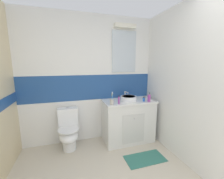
{
  "coord_description": "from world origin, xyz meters",
  "views": [
    {
      "loc": [
        -0.4,
        -0.4,
        1.56
      ],
      "look_at": [
        0.29,
        1.84,
        1.14
      ],
      "focal_mm": 22.68,
      "sensor_mm": 36.0,
      "label": 1
    }
  ],
  "objects_px": {
    "toothpaste_tube_upright": "(119,100)",
    "perfume_flask_small": "(144,99)",
    "toothbrush_cup": "(112,101)",
    "soap_dispenser": "(149,98)",
    "toilet": "(69,131)",
    "sink_basin": "(129,98)"
  },
  "relations": [
    {
      "from": "toilet",
      "to": "soap_dispenser",
      "type": "xyz_separation_m",
      "value": [
        1.51,
        -0.24,
        0.56
      ]
    },
    {
      "from": "toilet",
      "to": "toothpaste_tube_upright",
      "type": "xyz_separation_m",
      "value": [
        0.9,
        -0.22,
        0.57
      ]
    },
    {
      "from": "toothpaste_tube_upright",
      "to": "perfume_flask_small",
      "type": "xyz_separation_m",
      "value": [
        0.52,
        0.02,
        -0.03
      ]
    },
    {
      "from": "toilet",
      "to": "sink_basin",
      "type": "bearing_deg",
      "value": -2.14
    },
    {
      "from": "sink_basin",
      "to": "soap_dispenser",
      "type": "xyz_separation_m",
      "value": [
        0.34,
        -0.2,
        0.02
      ]
    },
    {
      "from": "soap_dispenser",
      "to": "perfume_flask_small",
      "type": "height_order",
      "value": "soap_dispenser"
    },
    {
      "from": "sink_basin",
      "to": "toothpaste_tube_upright",
      "type": "distance_m",
      "value": 0.32
    },
    {
      "from": "toilet",
      "to": "toothbrush_cup",
      "type": "relative_size",
      "value": 3.26
    },
    {
      "from": "toothbrush_cup",
      "to": "soap_dispenser",
      "type": "height_order",
      "value": "toothbrush_cup"
    },
    {
      "from": "toothbrush_cup",
      "to": "perfume_flask_small",
      "type": "relative_size",
      "value": 2.42
    },
    {
      "from": "sink_basin",
      "to": "toothbrush_cup",
      "type": "bearing_deg",
      "value": -155.42
    },
    {
      "from": "soap_dispenser",
      "to": "perfume_flask_small",
      "type": "distance_m",
      "value": 0.1
    },
    {
      "from": "toothbrush_cup",
      "to": "perfume_flask_small",
      "type": "xyz_separation_m",
      "value": [
        0.65,
        0.03,
        -0.01
      ]
    },
    {
      "from": "toothbrush_cup",
      "to": "perfume_flask_small",
      "type": "height_order",
      "value": "toothbrush_cup"
    },
    {
      "from": "toilet",
      "to": "toothbrush_cup",
      "type": "bearing_deg",
      "value": -16.78
    },
    {
      "from": "toilet",
      "to": "toothbrush_cup",
      "type": "height_order",
      "value": "toothbrush_cup"
    },
    {
      "from": "toilet",
      "to": "toothbrush_cup",
      "type": "xyz_separation_m",
      "value": [
        0.76,
        -0.23,
        0.55
      ]
    },
    {
      "from": "soap_dispenser",
      "to": "toothpaste_tube_upright",
      "type": "height_order",
      "value": "soap_dispenser"
    },
    {
      "from": "toilet",
      "to": "toothpaste_tube_upright",
      "type": "relative_size",
      "value": 4.93
    },
    {
      "from": "sink_basin",
      "to": "toilet",
      "type": "xyz_separation_m",
      "value": [
        -1.17,
        0.04,
        -0.54
      ]
    },
    {
      "from": "toothbrush_cup",
      "to": "toothpaste_tube_upright",
      "type": "xyz_separation_m",
      "value": [
        0.14,
        0.01,
        0.01
      ]
    },
    {
      "from": "toothbrush_cup",
      "to": "perfume_flask_small",
      "type": "distance_m",
      "value": 0.66
    }
  ]
}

